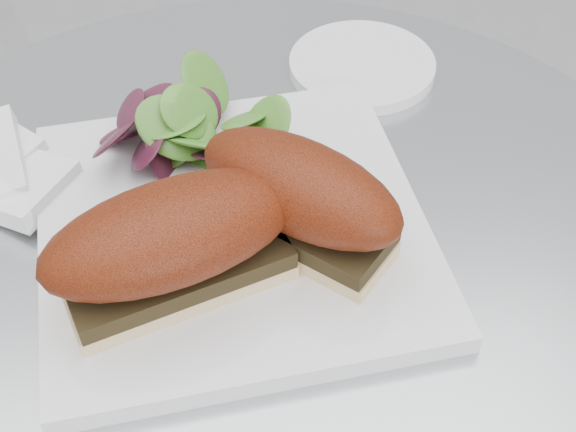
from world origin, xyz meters
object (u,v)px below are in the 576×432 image
object	(u,v)px
sandwich_left	(173,242)
saucer	(362,66)
plate	(233,227)
sandwich_right	(300,196)

from	to	relation	value
sandwich_left	saucer	size ratio (longest dim) A/B	1.40
plate	sandwich_right	world-z (taller)	sandwich_right
plate	saucer	xyz separation A→B (m)	(0.15, 0.18, -0.00)
saucer	plate	bearing A→B (deg)	-128.64
saucer	sandwich_left	bearing A→B (deg)	-128.83
sandwich_left	sandwich_right	size ratio (longest dim) A/B	1.19
plate	saucer	distance (m)	0.23
sandwich_right	sandwich_left	bearing A→B (deg)	-118.61
sandwich_right	plate	bearing A→B (deg)	-166.01
plate	saucer	bearing A→B (deg)	51.36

